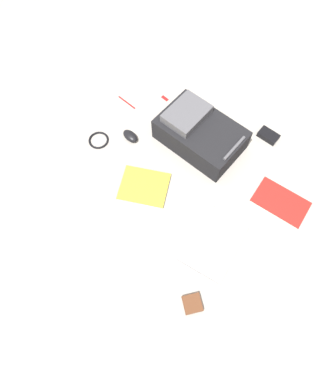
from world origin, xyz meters
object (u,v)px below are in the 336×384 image
Objects in this scene: power_brick at (268,136)px; pen_black at (127,102)px; backpack at (199,133)px; cable_coil at (99,140)px; book_blue at (281,202)px; book_red at (144,187)px; earbud_pouch at (192,304)px; laptop at (213,242)px; usb_stick at (165,98)px; computer_mouse at (130,136)px.

power_brick is 0.83× the size of pen_black.
cable_coil is (0.27, -0.50, -0.08)m from backpack.
backpack is 0.56m from book_blue.
book_red is 2.60× the size of power_brick.
book_blue is 2.55× the size of power_brick.
earbud_pouch reaches higher than book_blue.
earbud_pouch is at bearing 58.51° from cable_coil.
book_red is at bearing -36.67° from power_brick.
pen_black is (-0.44, -0.38, -0.01)m from book_red.
laptop reaches higher than cable_coil.
backpack is 0.57m from cable_coil.
book_blue is 0.71m from book_red.
backpack is at bearing -103.75° from book_blue.
laptop is at bearing -30.91° from book_blue.
book_red is (-0.10, -0.45, -0.01)m from laptop.
laptop is at bearing 43.53° from usb_stick.
earbud_pouch is (0.84, 0.87, 0.01)m from pen_black.
laptop is 0.93m from usb_stick.
earbud_pouch is at bearing 65.10° from computer_mouse.
book_blue is (-0.36, 0.22, -0.01)m from laptop.
usb_stick is at bearing -136.47° from laptop.
backpack is 1.53× the size of laptop.
backpack reaches higher than pen_black.
backpack reaches higher than laptop.
backpack is 0.51m from pen_black.
pen_black is (-0.31, -0.00, -0.00)m from cable_coil.
backpack is at bearing -57.24° from power_brick.
backpack is 0.88m from earbud_pouch.
computer_mouse is at bearing -60.78° from power_brick.
usb_stick is at bearing -161.43° from book_red.
cable_coil is at bearing -82.62° from book_blue.
backpack is at bearing 132.06° from computer_mouse.
computer_mouse is at bearing -131.44° from earbud_pouch.
usb_stick is (-0.58, -0.19, -0.01)m from book_red.
computer_mouse is (-0.23, -0.23, 0.01)m from book_red.
cable_coil is at bearing -59.82° from power_brick.
backpack is 0.60m from laptop.
book_red is at bearing 40.84° from pen_black.
cable_coil reaches higher than usb_stick.
cable_coil is 0.31m from pen_black.
book_blue is at bearing 30.61° from power_brick.
pen_black is 1.68× the size of earbud_pouch.
cable_coil is 0.48m from usb_stick.
pen_black is 2.92× the size of usb_stick.
backpack is 1.71× the size of book_red.
backpack is 0.39m from computer_mouse.
book_blue is at bearing 165.35° from earbud_pouch.
earbud_pouch is at bearing 34.99° from usb_stick.
laptop reaches higher than earbud_pouch.
book_blue is 2.87× the size of computer_mouse.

